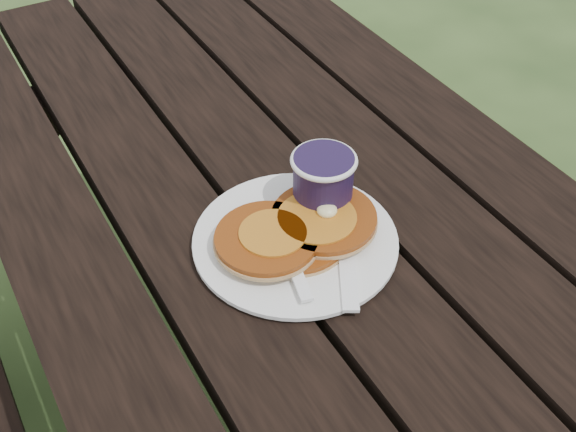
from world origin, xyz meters
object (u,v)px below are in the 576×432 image
plate (295,242)px  pancake_stack (298,230)px  coffee_cup (323,182)px  picnic_table (330,425)px

plate → pancake_stack: pancake_stack is taller
pancake_stack → coffee_cup: bearing=31.5°
pancake_stack → picnic_table: bearing=-58.3°
plate → pancake_stack: 0.02m
plate → coffee_cup: 0.09m
picnic_table → plate: size_ratio=7.01×
plate → coffee_cup: (0.06, 0.04, 0.05)m
picnic_table → coffee_cup: bearing=74.3°
plate → picnic_table: bearing=-56.0°
plate → coffee_cup: coffee_cup is taller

